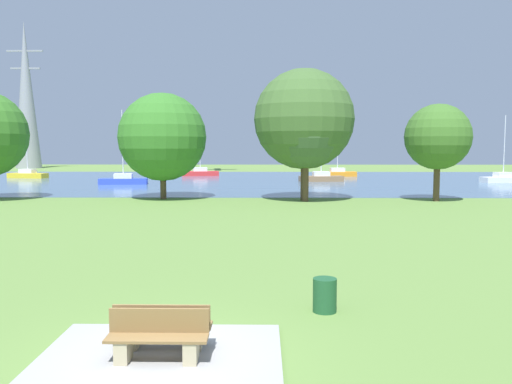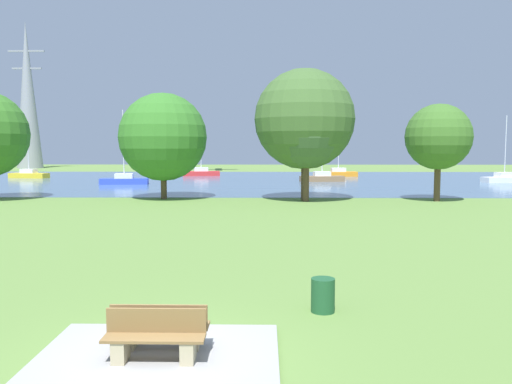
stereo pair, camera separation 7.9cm
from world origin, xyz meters
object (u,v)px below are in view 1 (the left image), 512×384
Objects in this scene: bench_facing_inland at (158,340)px; sailboat_yellow at (28,174)px; sailboat_orange at (337,173)px; litter_bin at (325,295)px; sailboat_brown at (321,178)px; bench_facing_water at (163,329)px; tree_mid_shore at (438,137)px; sailboat_blue at (123,180)px; tree_east_far at (304,119)px; sailboat_white at (503,178)px; electricity_pylon at (26,95)px; tree_west_near at (163,137)px; sailboat_red at (200,172)px; tree_east_near at (306,128)px.

sailboat_yellow is (-27.00, 54.31, -0.00)m from bench_facing_inland.
bench_facing_inland is 0.25× the size of sailboat_orange.
litter_bin is 0.13× the size of sailboat_brown.
tree_mid_shore is at bearing 62.80° from bench_facing_water.
tree_mid_shore is at bearing -73.83° from sailboat_brown.
tree_mid_shore is (41.16, -26.20, 4.08)m from sailboat_yellow.
bench_facing_inland is 0.24× the size of sailboat_blue.
sailboat_white is at bearing 39.53° from tree_east_far.
sailboat_brown is (4.92, 45.47, 0.06)m from litter_bin.
bench_facing_water is 0.07× the size of electricity_pylon.
sailboat_brown reaches higher than litter_bin.
bench_facing_inland is 29.28m from tree_east_far.
tree_west_near is at bearing 176.53° from tree_mid_shore.
bench_facing_water is 0.19× the size of tree_east_far.
bench_facing_inland is at bearing -99.63° from sailboat_brown.
sailboat_brown is at bearing -36.43° from sailboat_red.
tree_east_near reaches higher than sailboat_red.
electricity_pylon is at bearing 134.40° from tree_mid_shore.
tree_east_far is 0.91m from tree_east_near.
tree_west_near is at bearing -88.23° from sailboat_red.
tree_mid_shore is (14.17, 27.57, 4.07)m from bench_facing_water.
tree_west_near is at bearing 100.69° from bench_facing_inland.
sailboat_brown is at bearing 106.17° from tree_mid_shore.
tree_west_near is 10.50m from tree_east_near.
tree_east_far is 0.37× the size of electricity_pylon.
electricity_pylon reaches higher than tree_west_near.
sailboat_blue is at bearing -175.38° from sailboat_white.
bench_facing_inland is 0.23× the size of tree_east_near.
electricity_pylon is (-27.52, 39.38, 12.38)m from sailboat_blue.
tree_mid_shore is 77.85m from electricity_pylon.
sailboat_white is (27.62, 46.72, -0.00)m from bench_facing_water.
bench_facing_water is 0.24× the size of sailboat_blue.
sailboat_brown is at bearing 12.35° from sailboat_blue.
sailboat_orange is 0.76× the size of tree_east_far.
sailboat_yellow is 1.13× the size of sailboat_brown.
tree_east_near is 9.35m from tree_mid_shore.
litter_bin is 27.59m from tree_mid_shore.
sailboat_blue is (-6.01, -15.38, 0.01)m from sailboat_red.
bench_facing_water is at bearing -83.74° from sailboat_red.
tree_east_near is (-6.58, -30.64, 4.67)m from sailboat_orange.
sailboat_red is at bearing 68.64° from sailboat_blue.
tree_west_near is at bearing 100.89° from bench_facing_water.
sailboat_yellow is at bearing 144.69° from sailboat_blue.
sailboat_red is (-9.78, 56.32, 0.06)m from litter_bin.
sailboat_blue is at bearing 105.82° from bench_facing_inland.
tree_west_near is at bearing -57.51° from electricity_pylon.
tree_east_far is at bearing -102.51° from sailboat_orange.
sailboat_orange reaches higher than bench_facing_water.
sailboat_red is at bearing 160.39° from sailboat_white.
tree_west_near is (0.93, -30.10, 4.10)m from sailboat_red.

